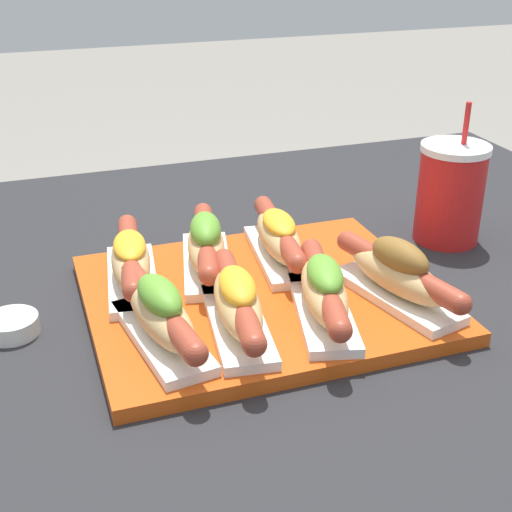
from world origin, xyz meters
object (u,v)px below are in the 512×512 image
at_px(drink_cup, 450,193).
at_px(hot_dog_5, 206,245).
at_px(hot_dog_4, 131,261).
at_px(hot_dog_6, 279,237).
at_px(serving_tray, 261,298).
at_px(hot_dog_1, 238,303).
at_px(hot_dog_2, 324,291).
at_px(hot_dog_0, 161,314).
at_px(sauce_bowl, 11,325).
at_px(hot_dog_3, 398,274).

bearing_deg(drink_cup, hot_dog_5, -178.02).
xyz_separation_m(hot_dog_4, hot_dog_6, (0.20, 0.01, 0.00)).
xyz_separation_m(serving_tray, drink_cup, (0.33, 0.10, 0.07)).
height_order(hot_dog_1, hot_dog_6, hot_dog_1).
height_order(hot_dog_1, hot_dog_2, hot_dog_2).
height_order(hot_dog_0, hot_dog_5, same).
bearing_deg(sauce_bowl, hot_dog_3, -12.88).
bearing_deg(drink_cup, hot_dog_3, -136.62).
distance_m(hot_dog_4, sauce_bowl, 0.16).
relative_size(hot_dog_1, hot_dog_3, 1.02).
bearing_deg(hot_dog_4, sauce_bowl, -163.67).
distance_m(hot_dog_2, hot_dog_4, 0.25).
bearing_deg(hot_dog_3, hot_dog_1, -179.62).
xyz_separation_m(serving_tray, hot_dog_3, (0.15, -0.07, 0.04)).
bearing_deg(hot_dog_1, hot_dog_2, -3.51).
relative_size(hot_dog_2, hot_dog_6, 0.98).
bearing_deg(hot_dog_1, hot_dog_5, 87.51).
bearing_deg(hot_dog_2, hot_dog_1, 176.49).
relative_size(hot_dog_0, hot_dog_4, 1.00).
relative_size(hot_dog_0, hot_dog_1, 1.00).
bearing_deg(hot_dog_2, sauce_bowl, 162.41).
height_order(hot_dog_1, drink_cup, drink_cup).
relative_size(hot_dog_0, hot_dog_6, 1.00).
bearing_deg(sauce_bowl, serving_tray, -5.58).
distance_m(hot_dog_0, hot_dog_1, 0.09).
height_order(serving_tray, hot_dog_1, hot_dog_1).
bearing_deg(hot_dog_5, hot_dog_1, -92.49).
bearing_deg(hot_dog_5, drink_cup, 1.98).
xyz_separation_m(hot_dog_0, hot_dog_3, (0.29, -0.00, 0.00)).
xyz_separation_m(hot_dog_4, drink_cup, (0.47, 0.02, 0.02)).
bearing_deg(serving_tray, hot_dog_3, -26.16).
distance_m(hot_dog_0, hot_dog_6, 0.24).
distance_m(serving_tray, hot_dog_6, 0.10).
bearing_deg(sauce_bowl, hot_dog_4, 16.33).
distance_m(hot_dog_2, hot_dog_6, 0.16).
height_order(hot_dog_0, drink_cup, drink_cup).
height_order(hot_dog_1, hot_dog_3, hot_dog_3).
bearing_deg(hot_dog_3, hot_dog_0, 179.62).
bearing_deg(sauce_bowl, hot_dog_2, -17.59).
xyz_separation_m(hot_dog_5, sauce_bowl, (-0.25, -0.05, -0.04)).
xyz_separation_m(hot_dog_3, sauce_bowl, (-0.45, 0.10, -0.04)).
bearing_deg(hot_dog_6, hot_dog_4, -178.39).
bearing_deg(serving_tray, drink_cup, 16.21).
relative_size(hot_dog_1, hot_dog_6, 1.00).
bearing_deg(hot_dog_1, drink_cup, 23.97).
distance_m(serving_tray, hot_dog_1, 0.10).
relative_size(hot_dog_2, drink_cup, 1.04).
distance_m(hot_dog_5, sauce_bowl, 0.26).
height_order(hot_dog_6, sauce_bowl, hot_dog_6).
relative_size(serving_tray, hot_dog_6, 1.93).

